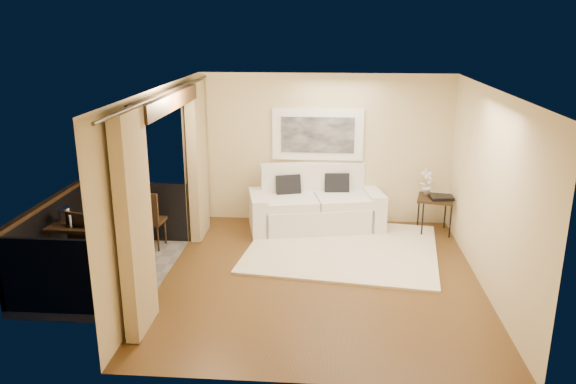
# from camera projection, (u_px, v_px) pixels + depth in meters

# --- Properties ---
(floor) EXTENTS (5.00, 5.00, 0.00)m
(floor) POSITION_uv_depth(u_px,v_px,m) (321.00, 278.00, 8.10)
(floor) COLOR brown
(floor) RESTS_ON ground
(room_shell) EXTENTS (5.00, 6.40, 5.00)m
(room_shell) POSITION_uv_depth(u_px,v_px,m) (165.00, 101.00, 7.53)
(room_shell) COLOR white
(room_shell) RESTS_ON ground
(balcony) EXTENTS (1.81, 2.60, 1.17)m
(balcony) POSITION_uv_depth(u_px,v_px,m) (97.00, 259.00, 8.30)
(balcony) COLOR #605B56
(balcony) RESTS_ON ground
(curtains) EXTENTS (0.16, 4.80, 2.64)m
(curtains) POSITION_uv_depth(u_px,v_px,m) (172.00, 186.00, 7.87)
(curtains) COLOR tan
(curtains) RESTS_ON ground
(artwork) EXTENTS (1.62, 0.07, 0.92)m
(artwork) POSITION_uv_depth(u_px,v_px,m) (318.00, 135.00, 10.00)
(artwork) COLOR white
(artwork) RESTS_ON room_shell
(rug) EXTENTS (3.29, 2.96, 0.04)m
(rug) POSITION_uv_depth(u_px,v_px,m) (342.00, 248.00, 9.12)
(rug) COLOR #FBEBCA
(rug) RESTS_ON floor
(sofa) EXTENTS (2.47, 1.45, 1.11)m
(sofa) POSITION_uv_depth(u_px,v_px,m) (315.00, 206.00, 10.01)
(sofa) COLOR white
(sofa) RESTS_ON floor
(side_table) EXTENTS (0.70, 0.70, 0.64)m
(side_table) POSITION_uv_depth(u_px,v_px,m) (435.00, 201.00, 9.70)
(side_table) COLOR black
(side_table) RESTS_ON floor
(tray) EXTENTS (0.41, 0.32, 0.05)m
(tray) POSITION_uv_depth(u_px,v_px,m) (441.00, 197.00, 9.60)
(tray) COLOR black
(tray) RESTS_ON side_table
(orchid) EXTENTS (0.29, 0.25, 0.46)m
(orchid) POSITION_uv_depth(u_px,v_px,m) (427.00, 182.00, 9.78)
(orchid) COLOR white
(orchid) RESTS_ON side_table
(bistro_table) EXTENTS (0.67, 0.67, 0.77)m
(bistro_table) POSITION_uv_depth(u_px,v_px,m) (76.00, 228.00, 8.11)
(bistro_table) COLOR black
(bistro_table) RESTS_ON balcony
(balcony_chair_far) EXTENTS (0.45, 0.45, 0.97)m
(balcony_chair_far) POSITION_uv_depth(u_px,v_px,m) (148.00, 216.00, 8.97)
(balcony_chair_far) COLOR black
(balcony_chair_far) RESTS_ON balcony
(balcony_chair_near) EXTENTS (0.52, 0.52, 0.96)m
(balcony_chair_near) POSITION_uv_depth(u_px,v_px,m) (76.00, 242.00, 7.94)
(balcony_chair_near) COLOR black
(balcony_chair_near) RESTS_ON balcony
(ice_bucket) EXTENTS (0.18, 0.18, 0.20)m
(ice_bucket) POSITION_uv_depth(u_px,v_px,m) (65.00, 214.00, 8.14)
(ice_bucket) COLOR white
(ice_bucket) RESTS_ON bistro_table
(candle) EXTENTS (0.06, 0.06, 0.07)m
(candle) POSITION_uv_depth(u_px,v_px,m) (85.00, 218.00, 8.18)
(candle) COLOR red
(candle) RESTS_ON bistro_table
(vase) EXTENTS (0.04, 0.04, 0.18)m
(vase) POSITION_uv_depth(u_px,v_px,m) (70.00, 221.00, 7.88)
(vase) COLOR white
(vase) RESTS_ON bistro_table
(glass_a) EXTENTS (0.06, 0.06, 0.12)m
(glass_a) POSITION_uv_depth(u_px,v_px,m) (85.00, 220.00, 8.01)
(glass_a) COLOR silver
(glass_a) RESTS_ON bistro_table
(glass_b) EXTENTS (0.06, 0.06, 0.12)m
(glass_b) POSITION_uv_depth(u_px,v_px,m) (85.00, 218.00, 8.09)
(glass_b) COLOR silver
(glass_b) RESTS_ON bistro_table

